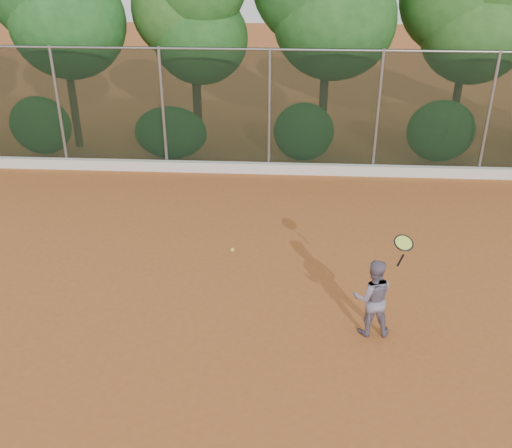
{
  "coord_description": "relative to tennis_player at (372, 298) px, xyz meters",
  "views": [
    {
      "loc": [
        0.6,
        -8.61,
        6.06
      ],
      "look_at": [
        0.0,
        1.0,
        1.25
      ],
      "focal_mm": 40.0,
      "sensor_mm": 36.0,
      "label": 1
    }
  ],
  "objects": [
    {
      "name": "foliage_backdrop",
      "position": [
        -2.59,
        9.52,
        3.7
      ],
      "size": [
        23.7,
        3.63,
        7.55
      ],
      "color": "#402E18",
      "rests_on": "ground"
    },
    {
      "name": "chainlink_fence",
      "position": [
        -2.05,
        7.54,
        1.16
      ],
      "size": [
        24.09,
        0.09,
        3.5
      ],
      "color": "black",
      "rests_on": "ground"
    },
    {
      "name": "tennis_racket",
      "position": [
        0.36,
        -0.18,
        1.11
      ],
      "size": [
        0.37,
        0.35,
        0.59
      ],
      "color": "black",
      "rests_on": "ground"
    },
    {
      "name": "concrete_curb",
      "position": [
        -2.05,
        7.36,
        -0.55
      ],
      "size": [
        24.0,
        0.2,
        0.3
      ],
      "primitive_type": "cube",
      "color": "silver",
      "rests_on": "ground"
    },
    {
      "name": "ground",
      "position": [
        -2.05,
        0.54,
        -0.7
      ],
      "size": [
        80.0,
        80.0,
        0.0
      ],
      "primitive_type": "plane",
      "color": "#A55727",
      "rests_on": "ground"
    },
    {
      "name": "tennis_ball_in_flight",
      "position": [
        -2.3,
        -0.37,
        1.04
      ],
      "size": [
        0.06,
        0.06,
        0.06
      ],
      "color": "#C6D32F",
      "rests_on": "ground"
    },
    {
      "name": "tennis_player",
      "position": [
        0.0,
        0.0,
        0.0
      ],
      "size": [
        0.71,
        0.56,
        1.41
      ],
      "primitive_type": "imported",
      "rotation": [
        0.0,
        0.0,
        3.19
      ],
      "color": "slate",
      "rests_on": "ground"
    }
  ]
}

